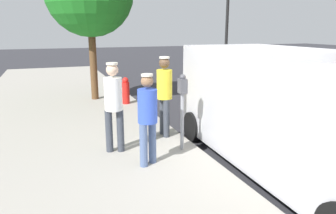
{
  "coord_description": "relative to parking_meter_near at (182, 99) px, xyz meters",
  "views": [
    {
      "loc": [
        3.75,
        5.17,
        2.5
      ],
      "look_at": [
        1.65,
        -0.35,
        1.05
      ],
      "focal_mm": 33.9,
      "sensor_mm": 36.0,
      "label": 1
    }
  ],
  "objects": [
    {
      "name": "ground_plane",
      "position": [
        -1.35,
        0.35,
        -1.18
      ],
      "size": [
        80.0,
        80.0,
        0.0
      ],
      "primitive_type": "plane",
      "color": "#2D2D33"
    },
    {
      "name": "sidewalk_slab",
      "position": [
        2.15,
        0.35,
        -1.11
      ],
      "size": [
        5.0,
        32.0,
        0.15
      ],
      "primitive_type": "cube",
      "color": "#9E998E",
      "rests_on": "ground"
    },
    {
      "name": "parking_meter_near",
      "position": [
        0.0,
        0.0,
        0.0
      ],
      "size": [
        0.14,
        0.18,
        1.52
      ],
      "color": "gray",
      "rests_on": "sidewalk_slab"
    },
    {
      "name": "pedestrian_in_blue",
      "position": [
        0.85,
        0.46,
        -0.1
      ],
      "size": [
        0.34,
        0.34,
        1.63
      ],
      "color": "#4C608C",
      "rests_on": "sidewalk_slab"
    },
    {
      "name": "pedestrian_in_yellow",
      "position": [
        0.03,
        -0.92,
        -0.0
      ],
      "size": [
        0.34,
        0.36,
        1.78
      ],
      "color": "#383D47",
      "rests_on": "sidewalk_slab"
    },
    {
      "name": "pedestrian_in_white",
      "position": [
        1.28,
        -0.37,
        -0.02
      ],
      "size": [
        0.35,
        0.34,
        1.75
      ],
      "color": "#383D47",
      "rests_on": "sidewalk_slab"
    },
    {
      "name": "parked_van",
      "position": [
        -1.5,
        1.35,
        -0.03
      ],
      "size": [
        2.25,
        5.25,
        2.15
      ],
      "color": "#BCBCC1",
      "rests_on": "ground"
    },
    {
      "name": "traffic_light_corner",
      "position": [
        -7.63,
        -9.73,
        2.34
      ],
      "size": [
        2.48,
        0.42,
        5.2
      ],
      "color": "black",
      "rests_on": "ground"
    },
    {
      "name": "fire_hydrant",
      "position": [
        0.1,
        -4.35,
        -0.61
      ],
      "size": [
        0.24,
        0.24,
        0.86
      ],
      "color": "red",
      "rests_on": "sidewalk_slab"
    }
  ]
}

